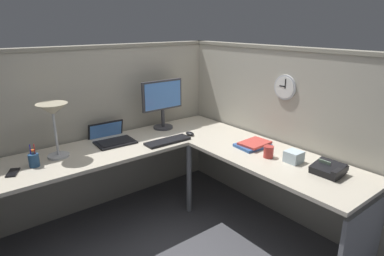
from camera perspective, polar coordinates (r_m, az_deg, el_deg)
The scene contains 16 objects.
ground_plane at distance 3.14m, azimuth -1.05°, elevation -16.41°, with size 6.80×6.80×0.00m, color #47474C.
cubicle_wall_back at distance 3.32m, azimuth -15.39°, elevation 0.15°, with size 2.57×0.12×1.58m.
cubicle_wall_right at distance 3.18m, azimuth 14.42°, elevation -0.54°, with size 0.12×2.37×1.58m.
desk at distance 2.72m, azimuth -2.97°, elevation -6.86°, with size 2.35×2.15×0.73m.
monitor at distance 3.31m, azimuth -5.20°, elevation 4.81°, with size 0.46×0.20×0.50m.
laptop at distance 3.11m, azimuth -14.01°, elevation -1.69°, with size 0.36×0.40×0.22m.
keyboard at distance 2.98m, azimuth -4.28°, elevation -2.30°, with size 0.43×0.14×0.02m, color black.
computer_mouse at distance 3.16m, azimuth -0.38°, elevation -0.98°, with size 0.06×0.10×0.03m, color black.
desk_lamp_dome at distance 2.77m, azimuth -23.22°, elevation 2.34°, with size 0.24×0.24×0.44m.
pen_cup at distance 2.74m, azimuth -26.00°, elevation -5.06°, with size 0.08×0.08×0.18m.
cell_phone at distance 2.71m, azimuth -28.92°, elevation -6.86°, with size 0.07×0.14×0.01m, color black.
office_phone at distance 2.55m, azimuth 22.90°, elevation -6.74°, with size 0.20×0.21×0.11m.
book_stack at distance 2.91m, azimuth 10.72°, elevation -2.84°, with size 0.30×0.23×0.04m.
coffee_mug at distance 2.70m, azimuth 13.28°, elevation -4.09°, with size 0.08×0.08×0.10m, color #B2332D.
tissue_box at distance 2.67m, azimuth 17.41°, elevation -4.81°, with size 0.12×0.12×0.09m, color silver.
wall_clock at distance 2.97m, azimuth 16.05°, elevation 6.87°, with size 0.04×0.22×0.22m.
Camera 1 is at (-1.56, -2.07, 1.77)m, focal length 30.40 mm.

